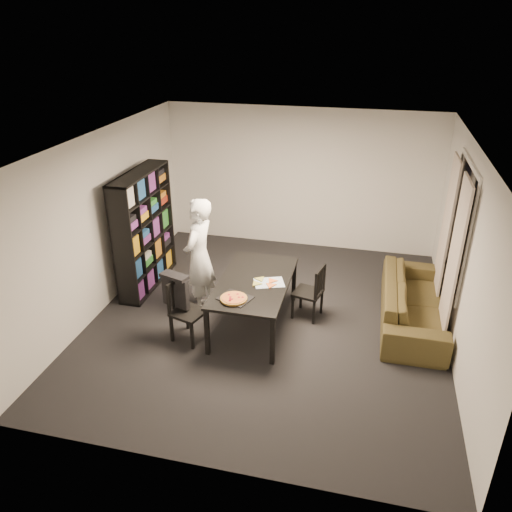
% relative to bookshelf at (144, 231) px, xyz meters
% --- Properties ---
extents(room, '(5.01, 5.51, 2.61)m').
position_rel_bookshelf_xyz_m(room, '(2.16, -0.60, 0.35)').
color(room, black).
rests_on(room, ground).
extents(window_pane, '(0.02, 1.40, 1.60)m').
position_rel_bookshelf_xyz_m(window_pane, '(4.64, -0.00, 0.55)').
color(window_pane, black).
rests_on(window_pane, room).
extents(window_frame, '(0.03, 1.52, 1.72)m').
position_rel_bookshelf_xyz_m(window_frame, '(4.64, -0.00, 0.55)').
color(window_frame, white).
rests_on(window_frame, room).
extents(curtain_left, '(0.03, 0.70, 2.25)m').
position_rel_bookshelf_xyz_m(curtain_left, '(4.56, -0.52, 0.20)').
color(curtain_left, beige).
rests_on(curtain_left, room).
extents(curtain_right, '(0.03, 0.70, 2.25)m').
position_rel_bookshelf_xyz_m(curtain_right, '(4.56, 0.52, 0.20)').
color(curtain_right, beige).
rests_on(curtain_right, room).
extents(bookshelf, '(0.35, 1.50, 1.90)m').
position_rel_bookshelf_xyz_m(bookshelf, '(0.00, 0.00, 0.00)').
color(bookshelf, black).
rests_on(bookshelf, room).
extents(dining_table, '(0.96, 1.73, 0.72)m').
position_rel_bookshelf_xyz_m(dining_table, '(1.99, -0.78, -0.29)').
color(dining_table, black).
rests_on(dining_table, room).
extents(chair_left, '(0.51, 0.51, 0.87)m').
position_rel_bookshelf_xyz_m(chair_left, '(1.13, -1.30, -0.45)').
color(chair_left, black).
rests_on(chair_left, room).
extents(chair_right, '(0.46, 0.46, 0.83)m').
position_rel_bookshelf_xyz_m(chair_right, '(2.77, -0.40, -0.48)').
color(chair_right, black).
rests_on(chair_right, room).
extents(draped_jacket, '(0.42, 0.28, 0.48)m').
position_rel_bookshelf_xyz_m(draped_jacket, '(1.01, -1.26, -0.23)').
color(draped_jacket, black).
rests_on(draped_jacket, chair_left).
extents(person, '(0.48, 0.68, 1.76)m').
position_rel_bookshelf_xyz_m(person, '(1.11, -0.55, -0.07)').
color(person, white).
rests_on(person, room).
extents(baking_tray, '(0.49, 0.44, 0.01)m').
position_rel_bookshelf_xyz_m(baking_tray, '(1.86, -1.31, -0.22)').
color(baking_tray, black).
rests_on(baking_tray, dining_table).
extents(pepperoni_pizza, '(0.35, 0.35, 0.03)m').
position_rel_bookshelf_xyz_m(pepperoni_pizza, '(1.85, -1.35, -0.20)').
color(pepperoni_pizza, olive).
rests_on(pepperoni_pizza, dining_table).
extents(kitchen_towel, '(0.48, 0.42, 0.01)m').
position_rel_bookshelf_xyz_m(kitchen_towel, '(2.20, -0.81, -0.23)').
color(kitchen_towel, silver).
rests_on(kitchen_towel, dining_table).
extents(pizza_slices, '(0.46, 0.43, 0.01)m').
position_rel_bookshelf_xyz_m(pizza_slices, '(2.14, -0.82, -0.22)').
color(pizza_slices, gold).
rests_on(pizza_slices, dining_table).
extents(sofa, '(0.85, 2.18, 0.64)m').
position_rel_bookshelf_xyz_m(sofa, '(4.18, -0.17, -0.63)').
color(sofa, '#393217').
rests_on(sofa, room).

